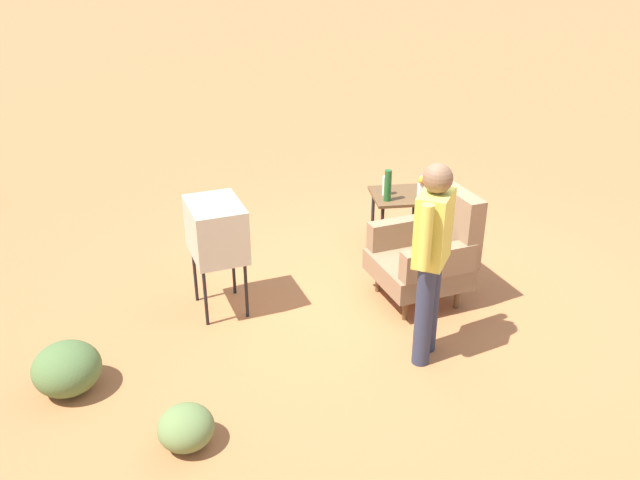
# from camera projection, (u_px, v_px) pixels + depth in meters

# --- Properties ---
(ground_plane) EXTENTS (60.00, 60.00, 0.00)m
(ground_plane) POSITION_uv_depth(u_px,v_px,m) (393.00, 294.00, 6.28)
(ground_plane) COLOR #B76B3D
(armchair) EXTENTS (0.93, 0.94, 1.06)m
(armchair) POSITION_uv_depth(u_px,v_px,m) (429.00, 249.00, 6.01)
(armchair) COLOR brown
(armchair) RESTS_ON ground
(side_table) EXTENTS (0.56, 0.56, 0.65)m
(side_table) POSITION_uv_depth(u_px,v_px,m) (399.00, 203.00, 6.84)
(side_table) COLOR black
(side_table) RESTS_ON ground
(tv_on_stand) EXTENTS (0.69, 0.57, 1.03)m
(tv_on_stand) POSITION_uv_depth(u_px,v_px,m) (216.00, 230.00, 5.71)
(tv_on_stand) COLOR black
(tv_on_stand) RESTS_ON ground
(person_standing) EXTENTS (0.50, 0.37, 1.64)m
(person_standing) POSITION_uv_depth(u_px,v_px,m) (432.00, 252.00, 4.99)
(person_standing) COLOR #2D3347
(person_standing) RESTS_ON ground
(bottle_wine_green) EXTENTS (0.07, 0.07, 0.32)m
(bottle_wine_green) POSITION_uv_depth(u_px,v_px,m) (388.00, 186.00, 6.58)
(bottle_wine_green) COLOR #1E5623
(bottle_wine_green) RESTS_ON side_table
(bottle_short_clear) EXTENTS (0.06, 0.06, 0.20)m
(bottle_short_clear) POSITION_uv_depth(u_px,v_px,m) (386.00, 186.00, 6.74)
(bottle_short_clear) COLOR silver
(bottle_short_clear) RESTS_ON side_table
(flower_vase) EXTENTS (0.15, 0.10, 0.27)m
(flower_vase) POSITION_uv_depth(u_px,v_px,m) (422.00, 187.00, 6.58)
(flower_vase) COLOR silver
(flower_vase) RESTS_ON side_table
(shrub_near) EXTENTS (0.50, 0.50, 0.39)m
(shrub_near) POSITION_uv_depth(u_px,v_px,m) (67.00, 368.00, 4.92)
(shrub_near) COLOR #516B38
(shrub_near) RESTS_ON ground
(shrub_far) EXTENTS (0.38, 0.38, 0.30)m
(shrub_far) POSITION_uv_depth(u_px,v_px,m) (186.00, 427.00, 4.42)
(shrub_far) COLOR olive
(shrub_far) RESTS_ON ground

